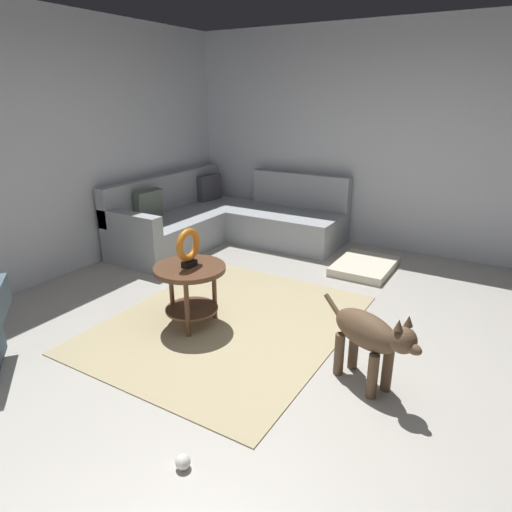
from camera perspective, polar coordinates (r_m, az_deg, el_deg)
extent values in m
cube|color=#B7B2A8|center=(3.56, 4.71, -13.01)|extent=(6.00, 6.00, 0.10)
cube|color=silver|center=(5.04, -27.02, 11.80)|extent=(6.00, 0.12, 2.70)
cube|color=silver|center=(5.81, 18.51, 13.74)|extent=(0.12, 6.00, 2.70)
cube|color=tan|center=(3.95, -3.52, -8.49)|extent=(2.30, 1.90, 0.01)
cube|color=#9EA3A8|center=(6.00, -8.59, 3.58)|extent=(2.20, 0.85, 0.42)
cube|color=#9EA3A8|center=(6.12, -11.41, 7.98)|extent=(2.20, 0.14, 0.46)
cube|color=#9EA3A8|center=(5.95, 4.03, 3.62)|extent=(0.85, 1.40, 0.42)
cube|color=#9EA3A8|center=(6.16, 5.65, 8.34)|extent=(0.14, 1.40, 0.46)
cube|color=#9EA3A8|center=(5.20, -15.85, 4.13)|extent=(0.16, 0.85, 0.22)
cube|color=#4C4C56|center=(6.61, -6.03, 8.60)|extent=(0.39, 0.18, 0.38)
cube|color=slate|center=(5.68, -13.59, 6.27)|extent=(0.39, 0.19, 0.39)
cylinder|color=brown|center=(3.75, -8.46, -1.60)|extent=(0.60, 0.60, 0.04)
cylinder|color=brown|center=(3.90, -8.18, -6.66)|extent=(0.45, 0.45, 0.02)
cylinder|color=brown|center=(3.98, -10.69, -4.61)|extent=(0.04, 0.04, 0.50)
cylinder|color=brown|center=(3.66, -8.76, -6.77)|extent=(0.04, 0.04, 0.50)
cylinder|color=brown|center=(3.93, -5.32, -4.70)|extent=(0.04, 0.04, 0.50)
cube|color=black|center=(3.73, -8.50, -0.95)|extent=(0.12, 0.08, 0.05)
torus|color=orange|center=(3.68, -8.62, 1.42)|extent=(0.28, 0.06, 0.28)
cube|color=beige|center=(5.21, 13.66, -1.27)|extent=(0.80, 0.60, 0.09)
cylinder|color=brown|center=(3.19, 16.39, -13.68)|extent=(0.07, 0.07, 0.32)
cylinder|color=brown|center=(3.10, 14.63, -14.60)|extent=(0.07, 0.07, 0.32)
cylinder|color=brown|center=(3.36, 12.32, -11.41)|extent=(0.07, 0.07, 0.32)
cylinder|color=brown|center=(3.27, 10.55, -12.19)|extent=(0.07, 0.07, 0.32)
ellipsoid|color=brown|center=(3.10, 13.79, -9.15)|extent=(0.42, 0.56, 0.24)
sphere|color=brown|center=(2.91, 18.24, -10.15)|extent=(0.17, 0.17, 0.17)
ellipsoid|color=brown|center=(2.88, 19.39, -11.08)|extent=(0.12, 0.14, 0.07)
cone|color=brown|center=(2.89, 18.90, -7.81)|extent=(0.06, 0.06, 0.07)
cone|color=brown|center=(2.82, 17.75, -8.34)|extent=(0.06, 0.06, 0.07)
cylinder|color=brown|center=(3.28, 9.91, -6.44)|extent=(0.12, 0.20, 0.16)
sphere|color=silver|center=(2.65, -9.31, -24.48)|extent=(0.08, 0.08, 0.08)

